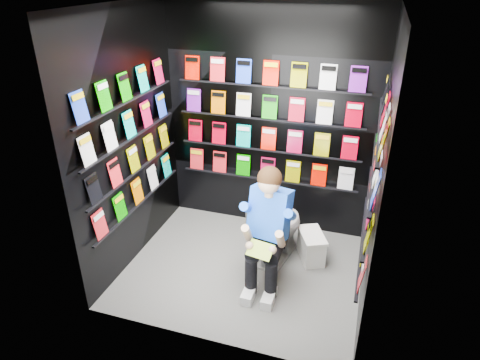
% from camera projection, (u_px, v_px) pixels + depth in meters
% --- Properties ---
extents(floor, '(2.40, 2.40, 0.00)m').
position_uv_depth(floor, '(243.00, 269.00, 4.52)').
color(floor, '#60605E').
rests_on(floor, ground).
extents(ceiling, '(2.40, 2.40, 0.00)m').
position_uv_depth(ceiling, '(244.00, 5.00, 3.35)').
color(ceiling, white).
rests_on(ceiling, floor).
extents(wall_back, '(2.40, 0.04, 2.60)m').
position_uv_depth(wall_back, '(270.00, 123.00, 4.79)').
color(wall_back, black).
rests_on(wall_back, floor).
extents(wall_front, '(2.40, 0.04, 2.60)m').
position_uv_depth(wall_front, '(203.00, 209.00, 3.09)').
color(wall_front, black).
rests_on(wall_front, floor).
extents(wall_left, '(0.04, 2.00, 2.60)m').
position_uv_depth(wall_left, '(129.00, 142.00, 4.26)').
color(wall_left, black).
rests_on(wall_left, floor).
extents(wall_right, '(0.04, 2.00, 2.60)m').
position_uv_depth(wall_right, '(379.00, 174.00, 3.61)').
color(wall_right, black).
rests_on(wall_right, floor).
extents(comics_back, '(2.10, 0.06, 1.37)m').
position_uv_depth(comics_back, '(269.00, 123.00, 4.76)').
color(comics_back, red).
rests_on(comics_back, wall_back).
extents(comics_left, '(0.06, 1.70, 1.37)m').
position_uv_depth(comics_left, '(131.00, 142.00, 4.25)').
color(comics_left, red).
rests_on(comics_left, wall_left).
extents(comics_right, '(0.06, 1.70, 1.37)m').
position_uv_depth(comics_right, '(375.00, 173.00, 3.62)').
color(comics_right, red).
rests_on(comics_right, wall_right).
extents(toilet, '(0.55, 0.81, 0.73)m').
position_uv_depth(toilet, '(278.00, 228.00, 4.57)').
color(toilet, silver).
rests_on(toilet, floor).
extents(longbox, '(0.35, 0.44, 0.29)m').
position_uv_depth(longbox, '(311.00, 247.00, 4.63)').
color(longbox, white).
rests_on(longbox, floor).
extents(longbox_lid, '(0.38, 0.46, 0.03)m').
position_uv_depth(longbox_lid, '(312.00, 235.00, 4.56)').
color(longbox_lid, white).
rests_on(longbox_lid, longbox).
extents(reader, '(0.64, 0.83, 1.37)m').
position_uv_depth(reader, '(270.00, 213.00, 4.07)').
color(reader, blue).
rests_on(reader, toilet).
extents(held_comic, '(0.26, 0.18, 0.10)m').
position_uv_depth(held_comic, '(260.00, 250.00, 3.85)').
color(held_comic, green).
rests_on(held_comic, reader).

